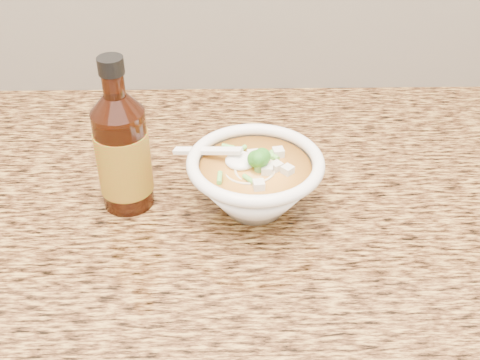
{
  "coord_description": "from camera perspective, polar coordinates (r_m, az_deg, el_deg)",
  "views": [
    {
      "loc": [
        0.04,
        1.0,
        1.41
      ],
      "look_at": [
        0.05,
        1.63,
        0.95
      ],
      "focal_mm": 45.0,
      "sensor_mm": 36.0,
      "label": 1
    }
  ],
  "objects": [
    {
      "name": "counter_slab",
      "position": [
        0.86,
        -3.54,
        -2.0
      ],
      "size": [
        4.0,
        0.68,
        0.04
      ],
      "primitive_type": "cube",
      "color": "#A77F3D",
      "rests_on": "cabinet"
    },
    {
      "name": "soup_bowl",
      "position": [
        0.79,
        1.42,
        -0.24
      ],
      "size": [
        0.2,
        0.18,
        0.1
      ],
      "rotation": [
        0.0,
        0.0,
        0.22
      ],
      "color": "white",
      "rests_on": "counter_slab"
    },
    {
      "name": "hot_sauce_bottle",
      "position": [
        0.8,
        -11.05,
        2.55
      ],
      "size": [
        0.08,
        0.08,
        0.21
      ],
      "rotation": [
        0.0,
        0.0,
        0.21
      ],
      "color": "#361207",
      "rests_on": "counter_slab"
    }
  ]
}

